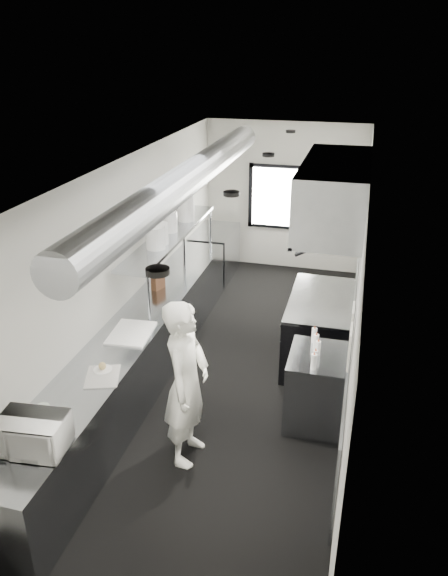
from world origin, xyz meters
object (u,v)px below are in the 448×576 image
Objects in this scene: range at (318,329)px; deli_tub_a at (43,411)px; exhaust_hood at (334,194)px; plate_stack_a at (156,237)px; squeeze_bottle_a at (314,362)px; prep_counter at (138,353)px; squeeze_bottle_e at (314,335)px; bottle_station at (316,388)px; squeeze_bottle_c at (318,348)px; plate_stack_c at (170,222)px; pass_shelf at (171,236)px; squeeze_bottle_d at (316,342)px; deli_tub_b at (39,413)px; cutting_board at (131,333)px; line_cook at (187,383)px; microwave at (33,434)px; small_plate at (103,370)px; plate_stack_b at (160,234)px; knife_block at (158,281)px; far_work_table at (215,253)px; squeeze_bottle_b at (315,357)px; plate_stack_d at (186,208)px.

range is 3.92m from deli_tub_a.
exhaust_hood is at bearing -0.00° from range.
plate_stack_a is 2.78m from squeeze_bottle_a.
squeeze_bottle_e is at bearing 1.98° from prep_counter.
bottle_station is at bearing 84.01° from squeeze_bottle_a.
plate_stack_a is at bearing 155.19° from squeeze_bottle_c.
plate_stack_c is 3.22m from squeeze_bottle_a.
squeeze_bottle_d is (2.29, -1.57, -0.54)m from pass_shelf.
range is 3.96m from deli_tub_b.
deli_tub_a is (-2.37, -3.13, -1.44)m from exhaust_hood.
plate_stack_a is 1.66× the size of squeeze_bottle_e.
cutting_board is (-2.13, -1.48, 0.44)m from range.
cutting_board is 2.20m from squeeze_bottle_d.
squeeze_bottle_d is at bearing -87.24° from range.
prep_counter is 2.39m from squeeze_bottle_a.
prep_counter is 35.14× the size of squeeze_bottle_c.
microwave is at bearing 143.56° from line_cook.
plate_stack_a reaches higher than plate_stack_c.
range reaches higher than small_plate.
plate_stack_b is at bearing 151.60° from squeeze_bottle_c.
squeeze_bottle_d is (2.19, 0.21, 0.08)m from cutting_board.
plate_stack_a reaches higher than squeeze_bottle_e.
bottle_station is 2.94m from plate_stack_b.
far_work_table is at bearing 106.28° from knife_block.
squeeze_bottle_e is at bearing -41.84° from line_cook.
exhaust_hood is 2.46m from pass_shelf.
squeeze_bottle_e is at bearing 107.35° from bottle_station.
plate_stack_b is (-0.03, 1.07, 1.27)m from prep_counter.
deli_tub_a is 2.92m from plate_stack_a.
squeeze_bottle_d reaches higher than deli_tub_a.
range reaches higher than cutting_board.
plate_stack_a reaches higher than squeeze_bottle_b.
line_cook is at bearing -143.36° from bottle_station.
knife_block is 0.74× the size of plate_stack_a.
pass_shelf is 3.89m from microwave.
small_plate is at bearing 83.25° from microwave.
exhaust_hood is at bearing 7.92° from plate_stack_a.
squeeze_bottle_b is (2.19, 0.72, 0.07)m from small_plate.
knife_block reaches higher than bottle_station.
pass_shelf is at bearing 88.39° from deli_tub_b.
deli_tub_b is at bearing -91.58° from plate_stack_d.
line_cook reaches higher than squeeze_bottle_b.
microwave reaches higher than far_work_table.
pass_shelf is 0.21m from plate_stack_c.
exhaust_hood is 1.89m from squeeze_bottle_d.
squeeze_bottle_c reaches higher than range.
squeeze_bottle_d reaches higher than cutting_board.
squeeze_bottle_c is 0.12m from squeeze_bottle_d.
deli_tub_a is 0.04m from deli_tub_b.
deli_tub_b is (-0.10, -3.47, -0.59)m from pass_shelf.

